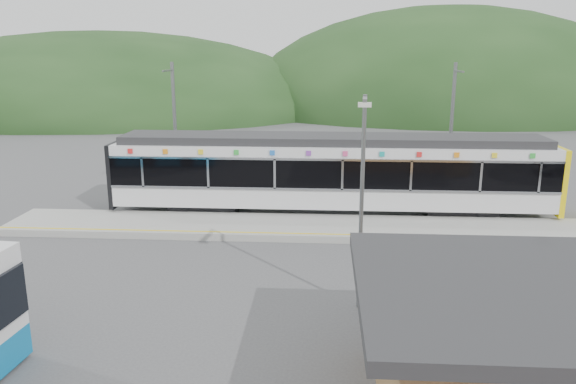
{
  "coord_description": "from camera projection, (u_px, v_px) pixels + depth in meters",
  "views": [
    {
      "loc": [
        0.7,
        -19.76,
        7.58
      ],
      "look_at": [
        -0.66,
        1.0,
        2.3
      ],
      "focal_mm": 35.0,
      "sensor_mm": 36.0,
      "label": 1
    }
  ],
  "objects": [
    {
      "name": "catenary_mast_east",
      "position": [
        451.0,
        131.0,
        27.96
      ],
      "size": [
        0.18,
        1.8,
        7.0
      ],
      "color": "slate",
      "rests_on": "ground"
    },
    {
      "name": "lamp_post",
      "position": [
        362.0,
        186.0,
        16.0
      ],
      "size": [
        0.36,
        1.12,
        6.38
      ],
      "rotation": [
        0.0,
        0.0,
        -0.07
      ],
      "color": "slate",
      "rests_on": "ground"
    },
    {
      "name": "hills",
      "position": [
        443.0,
        220.0,
        25.74
      ],
      "size": [
        146.0,
        149.0,
        26.0
      ],
      "color": "#1E3D19",
      "rests_on": "ground"
    },
    {
      "name": "platform",
      "position": [
        307.0,
        227.0,
        24.18
      ],
      "size": [
        26.0,
        3.2,
        0.3
      ],
      "primitive_type": "cube",
      "color": "#9E9E99",
      "rests_on": "ground"
    },
    {
      "name": "ground",
      "position": [
        304.0,
        258.0,
        21.02
      ],
      "size": [
        120.0,
        120.0,
        0.0
      ],
      "primitive_type": "plane",
      "color": "#4C4C4F",
      "rests_on": "ground"
    },
    {
      "name": "catenary_mast_west",
      "position": [
        175.0,
        129.0,
        28.85
      ],
      "size": [
        0.18,
        1.8,
        7.0
      ],
      "color": "slate",
      "rests_on": "ground"
    },
    {
      "name": "train",
      "position": [
        331.0,
        171.0,
        26.25
      ],
      "size": [
        20.44,
        3.01,
        3.74
      ],
      "color": "black",
      "rests_on": "ground"
    },
    {
      "name": "yellow_line",
      "position": [
        306.0,
        234.0,
        22.88
      ],
      "size": [
        26.0,
        0.1,
        0.01
      ],
      "primitive_type": "cube",
      "color": "yellow",
      "rests_on": "platform"
    }
  ]
}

